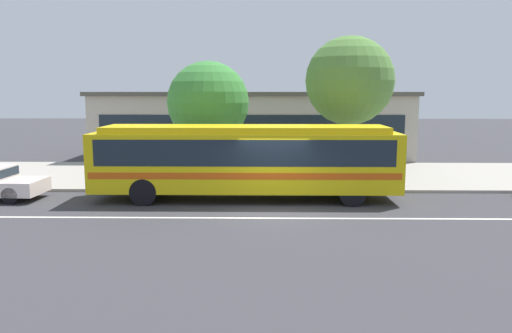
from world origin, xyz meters
The scene contains 10 objects.
ground_plane centered at (0.00, 0.00, 0.00)m, with size 120.00×120.00×0.00m, color #39383C.
sidewalk_slab centered at (0.00, 7.42, 0.06)m, with size 60.00×8.00×0.12m, color #A19A8F.
lane_stripe_center centered at (0.00, -0.80, 0.00)m, with size 56.00×0.16×0.01m, color silver.
transit_bus centered at (-1.04, 2.07, 1.66)m, with size 11.62×2.48×2.86m.
pedestrian_waiting_near_sign centered at (0.32, 5.44, 1.10)m, with size 0.48×0.48×1.68m.
pedestrian_walking_along_curb centered at (-5.59, 4.12, 1.06)m, with size 0.36×0.36×1.61m.
bus_stop_sign centered at (2.35, 3.79, 1.81)m, with size 0.10×0.44×2.64m.
street_tree_near_stop centered at (-2.95, 6.37, 3.65)m, with size 3.79×3.79×5.44m.
street_tree_mid_block centered at (3.61, 6.57, 4.64)m, with size 4.09×4.09×6.58m.
station_building centered at (-1.08, 15.37, 2.07)m, with size 19.33×8.21×4.13m.
Camera 1 is at (-0.33, -16.79, 4.16)m, focal length 34.82 mm.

